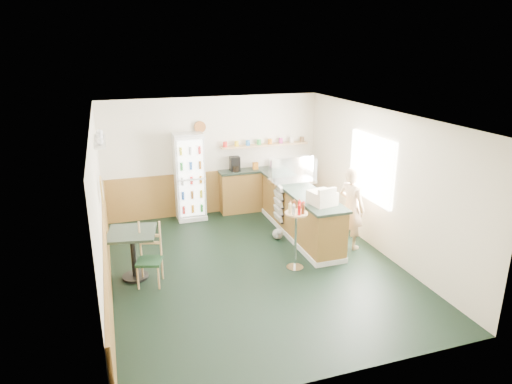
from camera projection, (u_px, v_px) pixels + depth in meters
name	position (u px, v px, depth m)	size (l,w,h in m)	color
ground	(254.00, 267.00, 8.19)	(6.00, 6.00, 0.00)	black
room_envelope	(230.00, 176.00, 8.31)	(5.04, 6.02, 2.72)	beige
service_counter	(300.00, 214.00, 9.42)	(0.68, 3.01, 1.01)	olive
back_counter	(265.00, 187.00, 10.90)	(2.24, 0.42, 1.69)	olive
drinks_fridge	(190.00, 177.00, 10.17)	(0.65, 0.54, 1.96)	silver
display_case	(292.00, 170.00, 9.57)	(0.94, 0.49, 0.53)	silver
cash_register	(322.00, 198.00, 8.33)	(0.42, 0.44, 0.24)	beige
shopkeeper	(351.00, 208.00, 8.76)	(0.54, 0.39, 1.62)	tan
condiment_stand	(296.00, 225.00, 7.89)	(0.39, 0.39, 1.23)	silver
newspaper_rack	(279.00, 203.00, 9.53)	(0.09, 0.40, 0.81)	black
cafe_table	(133.00, 246.00, 7.62)	(0.90, 0.90, 0.85)	black
cafe_chair	(148.00, 252.00, 7.51)	(0.49, 0.49, 1.05)	black
dog_doorstop	(278.00, 234.00, 9.29)	(0.22, 0.28, 0.26)	#999993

